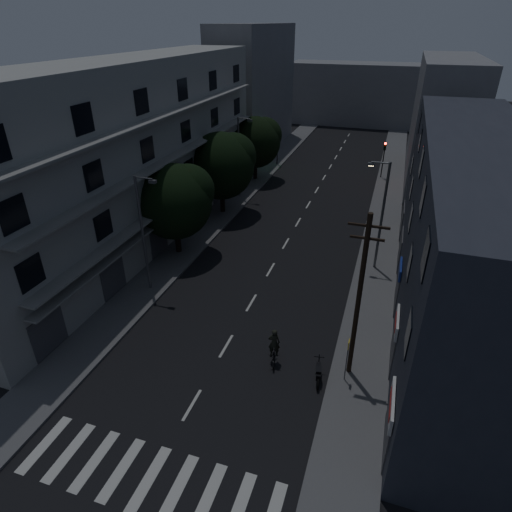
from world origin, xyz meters
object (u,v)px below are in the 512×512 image
Objects in this scene: utility_pole at (359,297)px; bus_stop_sign at (348,353)px; motorcycle at (318,373)px; cyclist at (274,351)px.

utility_pole is 3.05m from bus_stop_sign.
bus_stop_sign reaches higher than motorcycle.
motorcycle is 0.83× the size of cyclist.
motorcycle is at bearing -27.99° from cyclist.
cyclist is (-3.85, 0.26, -1.15)m from bus_stop_sign.
cyclist is (-2.55, 0.59, 0.27)m from motorcycle.
utility_pole reaches higher than bus_stop_sign.
cyclist is (-3.99, -0.40, -4.13)m from utility_pole.
cyclist is at bearing -174.21° from utility_pole.
motorcycle is at bearing -145.41° from utility_pole.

